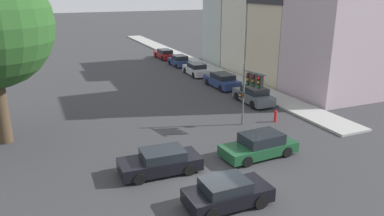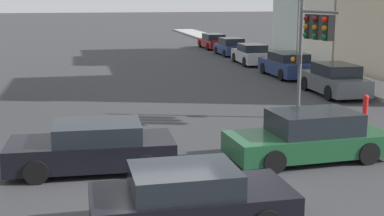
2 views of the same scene
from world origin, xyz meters
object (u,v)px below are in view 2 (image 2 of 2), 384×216
object	(u,v)px
traffic_signal	(313,36)
parked_car_4	(213,42)
crossing_car_1	(93,147)
parked_car_2	(252,55)
crossing_car_0	(309,137)
fire_hydrant	(366,105)
parked_car_3	(231,47)
parked_car_0	(334,80)
crossing_car_2	(190,200)
parked_car_1	(287,65)

from	to	relation	value
traffic_signal	parked_car_4	size ratio (longest dim) A/B	0.99
crossing_car_1	parked_car_2	bearing A→B (deg)	-116.57
crossing_car_0	parked_car_2	xyz separation A→B (m)	(5.46, 21.70, 0.01)
crossing_car_0	fire_hydrant	size ratio (longest dim) A/B	5.17
crossing_car_1	parked_car_4	size ratio (longest dim) A/B	0.97
parked_car_3	parked_car_0	bearing A→B (deg)	178.46
crossing_car_0	parked_car_4	world-z (taller)	crossing_car_0
traffic_signal	crossing_car_2	distance (m)	10.87
traffic_signal	fire_hydrant	distance (m)	3.74
crossing_car_2	parked_car_3	world-z (taller)	parked_car_3
parked_car_4	crossing_car_2	bearing A→B (deg)	163.79
crossing_car_1	parked_car_2	distance (m)	24.33
parked_car_2	parked_car_3	bearing A→B (deg)	-0.33
parked_car_0	parked_car_3	distance (m)	18.12
fire_hydrant	crossing_car_0	bearing A→B (deg)	-133.93
parked_car_2	crossing_car_1	bearing A→B (deg)	153.15
parked_car_1	fire_hydrant	bearing A→B (deg)	172.99
crossing_car_1	parked_car_4	distance (m)	35.03
parked_car_3	crossing_car_0	bearing A→B (deg)	167.22
crossing_car_1	parked_car_0	world-z (taller)	parked_car_0
crossing_car_0	parked_car_0	bearing A→B (deg)	-123.77
traffic_signal	crossing_car_2	size ratio (longest dim) A/B	1.14
parked_car_0	traffic_signal	bearing A→B (deg)	146.42
crossing_car_2	parked_car_1	world-z (taller)	parked_car_1
parked_car_3	fire_hydrant	size ratio (longest dim) A/B	4.28
parked_car_2	crossing_car_2	bearing A→B (deg)	160.76
parked_car_2	parked_car_4	size ratio (longest dim) A/B	0.96
crossing_car_1	parked_car_4	xyz separation A→B (m)	(11.84, 32.97, 0.01)
parked_car_0	parked_car_4	distance (m)	23.85
parked_car_3	parked_car_4	world-z (taller)	parked_car_3
parked_car_4	fire_hydrant	size ratio (longest dim) A/B	5.07
traffic_signal	parked_car_1	size ratio (longest dim) A/B	0.99
traffic_signal	crossing_car_1	distance (m)	9.49
crossing_car_2	parked_car_1	xyz separation A→B (m)	(10.01, 19.53, 0.05)
parked_car_0	parked_car_2	bearing A→B (deg)	1.85
traffic_signal	crossing_car_1	xyz separation A→B (m)	(-8.17, -4.04, -2.63)
parked_car_3	parked_car_1	bearing A→B (deg)	178.58
crossing_car_1	parked_car_2	xyz separation A→B (m)	(11.64, 21.37, 0.04)
parked_car_0	parked_car_1	world-z (taller)	parked_car_0
parked_car_1	parked_car_4	distance (m)	17.79
crossing_car_0	parked_car_1	world-z (taller)	parked_car_1
parked_car_1	parked_car_2	distance (m)	6.19
crossing_car_0	parked_car_0	xyz separation A→B (m)	(5.55, 9.45, 0.06)
traffic_signal	fire_hydrant	bearing A→B (deg)	174.30
parked_car_1	fire_hydrant	distance (m)	10.91
parked_car_4	fire_hydrant	xyz separation A→B (m)	(-1.18, -28.65, -0.16)
fire_hydrant	parked_car_0	bearing A→B (deg)	77.44
parked_car_0	parked_car_3	world-z (taller)	parked_car_0
crossing_car_0	parked_car_4	distance (m)	33.78
parked_car_2	traffic_signal	bearing A→B (deg)	170.41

